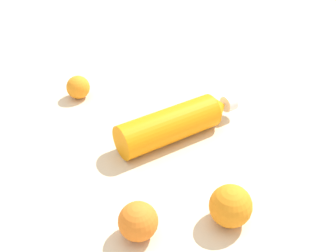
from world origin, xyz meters
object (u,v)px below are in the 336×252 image
at_px(orange_1, 78,87).
at_px(orange_2, 231,206).
at_px(water_bottle, 177,123).
at_px(orange_0, 138,221).

height_order(orange_1, orange_2, orange_2).
relative_size(water_bottle, orange_1, 5.16).
height_order(orange_0, orange_2, orange_2).
height_order(water_bottle, orange_1, water_bottle).
relative_size(water_bottle, orange_2, 4.06).
xyz_separation_m(water_bottle, orange_0, (-0.25, -0.16, -0.00)).
bearing_deg(water_bottle, orange_2, -103.35).
bearing_deg(orange_1, orange_2, -93.58).
bearing_deg(orange_0, orange_1, 69.32).
xyz_separation_m(orange_0, orange_1, (0.18, 0.46, -0.00)).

